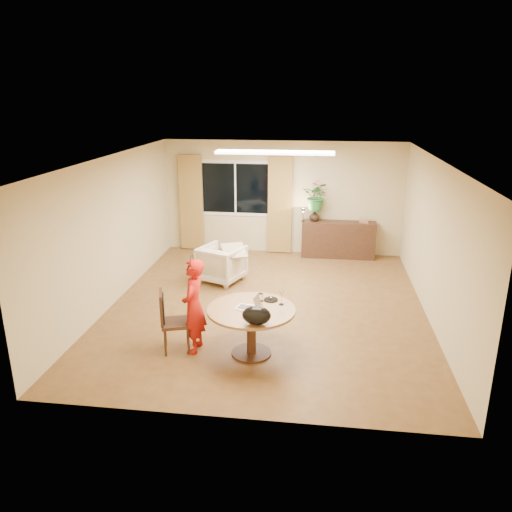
{
  "coord_description": "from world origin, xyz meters",
  "views": [
    {
      "loc": [
        0.87,
        -8.12,
        3.62
      ],
      "look_at": [
        -0.17,
        -0.2,
        1.0
      ],
      "focal_mm": 35.0,
      "sensor_mm": 36.0,
      "label": 1
    }
  ],
  "objects": [
    {
      "name": "floor",
      "position": [
        0.0,
        0.0,
        0.0
      ],
      "size": [
        6.5,
        6.5,
        0.0
      ],
      "primitive_type": "plane",
      "color": "brown",
      "rests_on": "ground"
    },
    {
      "name": "ceiling",
      "position": [
        0.0,
        0.0,
        2.6
      ],
      "size": [
        6.5,
        6.5,
        0.0
      ],
      "primitive_type": "plane",
      "rotation": [
        3.14,
        0.0,
        0.0
      ],
      "color": "white",
      "rests_on": "wall_back"
    },
    {
      "name": "wall_back",
      "position": [
        0.0,
        3.25,
        1.3
      ],
      "size": [
        5.5,
        0.0,
        5.5
      ],
      "primitive_type": "plane",
      "rotation": [
        1.57,
        0.0,
        0.0
      ],
      "color": "#CBB984",
      "rests_on": "floor"
    },
    {
      "name": "wall_left",
      "position": [
        -2.75,
        0.0,
        1.3
      ],
      "size": [
        0.0,
        6.5,
        6.5
      ],
      "primitive_type": "plane",
      "rotation": [
        1.57,
        0.0,
        1.57
      ],
      "color": "#CBB984",
      "rests_on": "floor"
    },
    {
      "name": "wall_right",
      "position": [
        2.75,
        0.0,
        1.3
      ],
      "size": [
        0.0,
        6.5,
        6.5
      ],
      "primitive_type": "plane",
      "rotation": [
        1.57,
        0.0,
        -1.57
      ],
      "color": "#CBB984",
      "rests_on": "floor"
    },
    {
      "name": "window",
      "position": [
        -1.1,
        3.23,
        1.5
      ],
      "size": [
        1.7,
        0.03,
        1.3
      ],
      "color": "white",
      "rests_on": "wall_back"
    },
    {
      "name": "curtain_left",
      "position": [
        -2.15,
        3.15,
        1.15
      ],
      "size": [
        0.55,
        0.08,
        2.25
      ],
      "primitive_type": "cube",
      "color": "olive",
      "rests_on": "wall_back"
    },
    {
      "name": "curtain_right",
      "position": [
        -0.05,
        3.15,
        1.15
      ],
      "size": [
        0.55,
        0.08,
        2.25
      ],
      "primitive_type": "cube",
      "color": "olive",
      "rests_on": "wall_back"
    },
    {
      "name": "ceiling_panel",
      "position": [
        0.0,
        1.2,
        2.57
      ],
      "size": [
        2.2,
        0.35,
        0.05
      ],
      "primitive_type": "cube",
      "color": "white",
      "rests_on": "ceiling"
    },
    {
      "name": "dining_table",
      "position": [
        -0.03,
        -1.73,
        0.56
      ],
      "size": [
        1.26,
        1.26,
        0.72
      ],
      "color": "brown",
      "rests_on": "floor"
    },
    {
      "name": "dining_chair",
      "position": [
        -1.14,
        -1.75,
        0.46
      ],
      "size": [
        0.55,
        0.52,
        0.93
      ],
      "primitive_type": null,
      "rotation": [
        0.0,
        0.0,
        0.3
      ],
      "color": "#311C10",
      "rests_on": "floor"
    },
    {
      "name": "child",
      "position": [
        -0.87,
        -1.71,
        0.7
      ],
      "size": [
        0.52,
        0.35,
        1.41
      ],
      "primitive_type": "imported",
      "rotation": [
        0.0,
        0.0,
        -1.59
      ],
      "color": "red",
      "rests_on": "floor"
    },
    {
      "name": "laptop",
      "position": [
        -0.09,
        -1.73,
        0.82
      ],
      "size": [
        0.36,
        0.28,
        0.22
      ],
      "primitive_type": null,
      "rotation": [
        0.0,
        0.0,
        -0.2
      ],
      "color": "#B7B7BC",
      "rests_on": "dining_table"
    },
    {
      "name": "tumbler",
      "position": [
        0.06,
        -1.44,
        0.77
      ],
      "size": [
        0.09,
        0.09,
        0.11
      ],
      "primitive_type": null,
      "rotation": [
        0.0,
        0.0,
        0.19
      ],
      "color": "white",
      "rests_on": "dining_table"
    },
    {
      "name": "wine_glass",
      "position": [
        0.37,
        -1.53,
        0.82
      ],
      "size": [
        0.08,
        0.08,
        0.21
      ],
      "primitive_type": null,
      "rotation": [
        0.0,
        0.0,
        -0.1
      ],
      "color": "white",
      "rests_on": "dining_table"
    },
    {
      "name": "pot_lid",
      "position": [
        0.21,
        -1.39,
        0.73
      ],
      "size": [
        0.23,
        0.23,
        0.03
      ],
      "primitive_type": null,
      "rotation": [
        0.0,
        0.0,
        0.1
      ],
      "color": "white",
      "rests_on": "dining_table"
    },
    {
      "name": "handbag",
      "position": [
        0.1,
        -2.22,
        0.84
      ],
      "size": [
        0.43,
        0.31,
        0.26
      ],
      "primitive_type": null,
      "rotation": [
        0.0,
        0.0,
        -0.23
      ],
      "color": "black",
      "rests_on": "dining_table"
    },
    {
      "name": "armchair",
      "position": [
        -1.03,
        1.14,
        0.37
      ],
      "size": [
        1.03,
        1.04,
        0.73
      ],
      "primitive_type": "imported",
      "rotation": [
        0.0,
        0.0,
        2.76
      ],
      "color": "beige",
      "rests_on": "floor"
    },
    {
      "name": "throw",
      "position": [
        -0.77,
        1.07,
        0.75
      ],
      "size": [
        0.62,
        0.68,
        0.03
      ],
      "primitive_type": null,
      "rotation": [
        0.0,
        0.0,
        0.38
      ],
      "color": "beige",
      "rests_on": "armchair"
    },
    {
      "name": "sideboard",
      "position": [
        1.31,
        3.01,
        0.41
      ],
      "size": [
        1.66,
        0.41,
        0.83
      ],
      "primitive_type": "cube",
      "color": "#311C10",
      "rests_on": "floor"
    },
    {
      "name": "vase",
      "position": [
        0.75,
        3.01,
        0.95
      ],
      "size": [
        0.3,
        0.3,
        0.25
      ],
      "primitive_type": "imported",
      "rotation": [
        0.0,
        0.0,
        0.33
      ],
      "color": "black",
      "rests_on": "sideboard"
    },
    {
      "name": "bouquet",
      "position": [
        0.79,
        3.01,
        1.41
      ],
      "size": [
        0.69,
        0.63,
        0.66
      ],
      "primitive_type": "imported",
      "rotation": [
        0.0,
        0.0,
        -0.22
      ],
      "color": "#376626",
      "rests_on": "vase"
    },
    {
      "name": "book_stack",
      "position": [
        1.86,
        3.01,
        0.87
      ],
      "size": [
        0.2,
        0.15,
        0.08
      ],
      "primitive_type": null,
      "rotation": [
        0.0,
        0.0,
        -0.03
      ],
      "color": "#885E45",
      "rests_on": "sideboard"
    },
    {
      "name": "desk_lamp",
      "position": [
        0.5,
        2.96,
        0.99
      ],
      "size": [
        0.15,
        0.15,
        0.32
      ],
      "primitive_type": null,
      "rotation": [
        0.0,
        0.0,
        0.13
      ],
      "color": "black",
      "rests_on": "sideboard"
    }
  ]
}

